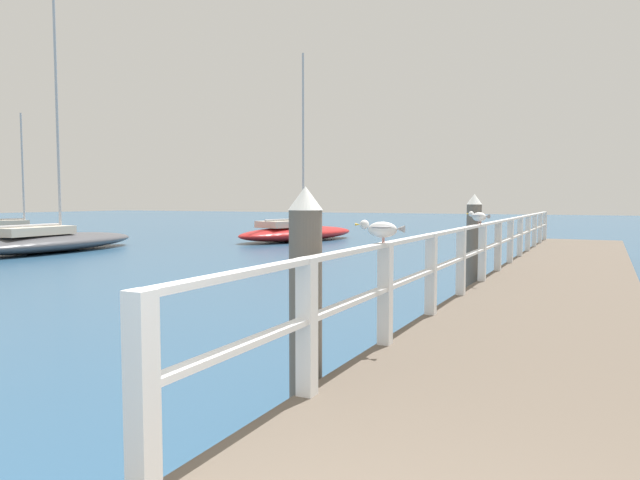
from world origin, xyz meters
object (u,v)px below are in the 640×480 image
object	(u,v)px
dock_piling_far	(474,247)
boat_0	(51,241)
seagull_background	(479,216)
dock_piling_near	(306,307)
boat_2	(297,232)
seagull_foreground	(381,229)
boat_1	(18,230)

from	to	relation	value
dock_piling_far	boat_0	bearing A→B (deg)	167.27
seagull_background	boat_0	bearing A→B (deg)	104.24
dock_piling_near	boat_2	world-z (taller)	boat_2
seagull_background	dock_piling_far	bearing A→B (deg)	45.49
boat_2	boat_0	bearing A→B (deg)	-105.52
seagull_foreground	dock_piling_far	bearing A→B (deg)	-1.52
seagull_foreground	seagull_background	bearing A→B (deg)	-5.01
seagull_background	boat_2	bearing A→B (deg)	69.43
seagull_foreground	boat_2	xyz separation A→B (m)	(-11.21, 19.01, -1.26)
boat_1	boat_2	size ratio (longest dim) A/B	0.73
seagull_background	boat_0	distance (m)	17.51
dock_piling_far	seagull_background	size ratio (longest dim) A/B	4.76
seagull_background	boat_1	size ratio (longest dim) A/B	0.07
seagull_foreground	seagull_background	distance (m)	4.62
boat_1	boat_0	bearing A→B (deg)	-16.64
dock_piling_far	boat_0	distance (m)	16.72
boat_2	boat_1	bearing A→B (deg)	-148.37
dock_piling_near	boat_1	world-z (taller)	boat_1
boat_0	dock_piling_far	bearing A→B (deg)	-17.61
dock_piling_far	boat_0	world-z (taller)	boat_0
boat_0	boat_2	xyz separation A→B (m)	(5.46, 9.21, -0.00)
seagull_background	boat_1	distance (m)	27.37
boat_1	boat_2	xyz separation A→B (m)	(14.15, 4.19, 0.03)
dock_piling_near	seagull_foreground	bearing A→B (deg)	65.66
dock_piling_near	boat_0	bearing A→B (deg)	146.91
dock_piling_near	boat_0	distance (m)	19.47
seagull_background	boat_2	size ratio (longest dim) A/B	0.05
seagull_foreground	seagull_background	size ratio (longest dim) A/B	1.11
boat_0	boat_1	xyz separation A→B (m)	(-8.69, 5.02, -0.04)
dock_piling_near	boat_0	xyz separation A→B (m)	(-16.30, 10.62, -0.62)
boat_1	dock_piling_near	bearing A→B (deg)	-18.66
seagull_foreground	boat_0	size ratio (longest dim) A/B	0.05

